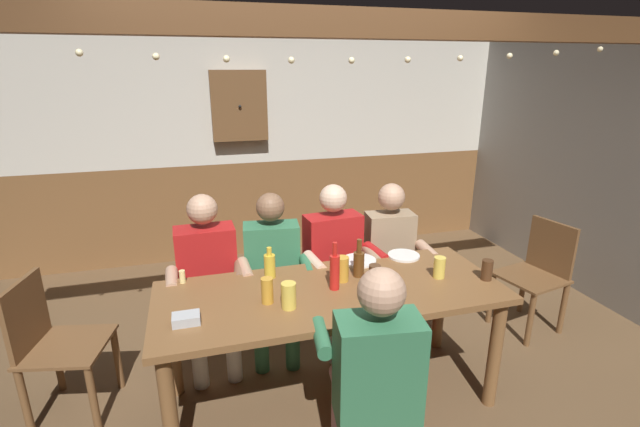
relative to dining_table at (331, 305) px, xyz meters
name	(u,v)px	position (x,y,z in m)	size (l,w,h in m)	color
ground_plane	(330,396)	(0.00, 0.01, -0.67)	(6.49, 6.49, 0.00)	brown
back_wall_upper	(259,100)	(0.00, 2.59, 1.03)	(5.41, 0.12, 1.30)	beige
back_wall_wainscot	(263,207)	(0.00, 2.59, -0.14)	(5.41, 0.12, 1.05)	brown
ceiling_beam	(319,23)	(0.00, 0.26, 1.59)	(4.86, 0.14, 0.16)	brown
dining_table	(331,305)	(0.00, 0.00, 0.00)	(2.06, 0.81, 0.77)	brown
person_0	(208,274)	(-0.69, 0.63, 0.01)	(0.55, 0.52, 1.23)	#AD1919
person_1	(273,268)	(-0.24, 0.64, -0.01)	(0.56, 0.55, 1.20)	#33724C
person_2	(337,260)	(0.24, 0.63, 0.00)	(0.58, 0.54, 1.23)	#AD1919
person_3	(392,256)	(0.69, 0.62, -0.01)	(0.53, 0.55, 1.20)	#997F60
person_4	(374,369)	(0.01, -0.64, 0.01)	(0.56, 0.57, 1.22)	#33724C
chair_empty_near_right	(538,272)	(1.84, 0.37, -0.19)	(0.52, 0.52, 0.88)	brown
chair_empty_near_left	(53,343)	(-1.62, 0.36, -0.19)	(0.53, 0.53, 0.88)	brown
table_candle	(182,277)	(-0.85, 0.34, 0.15)	(0.04, 0.04, 0.08)	#F9E08C
condiment_caddy	(186,319)	(-0.83, -0.14, 0.13)	(0.14, 0.10, 0.05)	#B2B7BC
plate_0	(404,256)	(0.63, 0.33, 0.11)	(0.22, 0.22, 0.01)	white
plate_1	(359,260)	(0.30, 0.34, 0.11)	(0.23, 0.23, 0.01)	white
bottle_0	(359,262)	(0.22, 0.13, 0.20)	(0.07, 0.07, 0.25)	#593314
bottle_1	(335,271)	(0.02, 0.01, 0.22)	(0.06, 0.06, 0.30)	red
bottle_2	(270,265)	(-0.32, 0.27, 0.19)	(0.07, 0.07, 0.20)	gold
pint_glass_0	(375,275)	(0.27, -0.01, 0.17)	(0.07, 0.07, 0.13)	#4C2D19
pint_glass_1	(267,291)	(-0.39, -0.05, 0.18)	(0.07, 0.07, 0.15)	gold
pint_glass_2	(342,269)	(0.10, 0.10, 0.18)	(0.08, 0.08, 0.16)	gold
pint_glass_3	(439,267)	(0.70, -0.03, 0.17)	(0.07, 0.07, 0.14)	#E5C64C
pint_glass_4	(289,296)	(-0.29, -0.14, 0.18)	(0.08, 0.08, 0.15)	#E5C64C
pint_glass_5	(487,270)	(0.97, -0.14, 0.17)	(0.07, 0.07, 0.13)	#4C2D19
wall_dart_cabinet	(239,106)	(-0.22, 2.46, 0.99)	(0.56, 0.15, 0.70)	brown
string_lights	(322,55)	(0.00, 0.21, 1.43)	(3.82, 0.04, 0.11)	#F9EAB2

